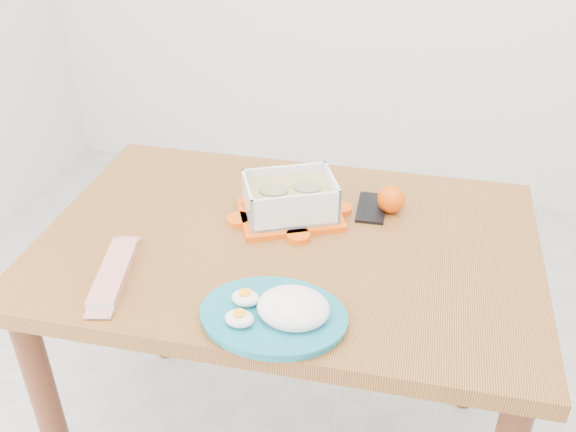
% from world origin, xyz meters
% --- Properties ---
extents(dining_table, '(1.13, 0.78, 0.75)m').
position_xyz_m(dining_table, '(-0.20, 0.16, 0.64)').
color(dining_table, '#9F662D').
rests_on(dining_table, ground).
extents(food_container, '(0.29, 0.26, 0.10)m').
position_xyz_m(food_container, '(-0.22, 0.25, 0.80)').
color(food_container, '#F75207').
rests_on(food_container, dining_table).
extents(orange_fruit, '(0.07, 0.07, 0.07)m').
position_xyz_m(orange_fruit, '(0.01, 0.34, 0.78)').
color(orange_fruit, '#FF5305').
rests_on(orange_fruit, dining_table).
extents(rice_plate, '(0.29, 0.29, 0.07)m').
position_xyz_m(rice_plate, '(-0.14, -0.11, 0.77)').
color(rice_plate, '#177082').
rests_on(rice_plate, dining_table).
extents(candy_bar, '(0.11, 0.23, 0.02)m').
position_xyz_m(candy_bar, '(-0.51, -0.07, 0.76)').
color(candy_bar, '#B61B09').
rests_on(candy_bar, dining_table).
extents(smartphone, '(0.08, 0.14, 0.01)m').
position_xyz_m(smartphone, '(-0.04, 0.33, 0.75)').
color(smartphone, black).
rests_on(smartphone, dining_table).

